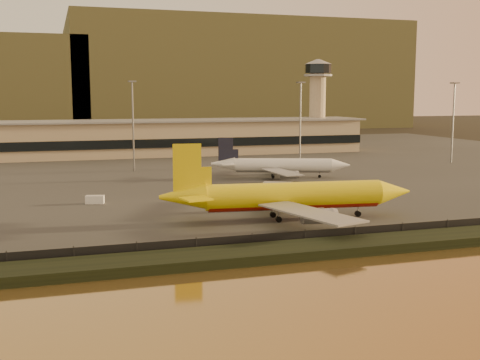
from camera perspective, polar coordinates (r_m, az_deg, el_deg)
The scene contains 12 objects.
ground at distance 98.33m, azimuth 2.05°, elevation -4.66°, with size 900.00×900.00×0.00m, color black.
embankment at distance 82.80m, azimuth 6.02°, elevation -6.63°, with size 320.00×7.00×1.40m, color black.
tarmac at distance 189.37m, azimuth -7.59°, elevation 1.46°, with size 320.00×220.00×0.20m, color #2D2D2D.
perimeter_fence at distance 86.22m, azimuth 4.96°, elevation -5.61°, with size 300.00×0.05×2.20m, color black.
terminal_building at distance 217.19m, azimuth -12.81°, elevation 3.80°, with size 202.00×25.00×12.60m.
control_tower at distance 243.81m, azimuth 7.36°, elevation 8.00°, with size 11.20×11.20×35.50m.
apron_light_masts at distance 172.07m, azimuth -1.57°, elevation 6.08°, with size 152.20×12.20×25.40m.
distant_hills at distance 430.64m, azimuth -16.16°, elevation 9.05°, with size 470.00×160.00×70.00m.
dhl_cargo_jet at distance 104.44m, azimuth 4.71°, elevation -1.57°, with size 45.01×43.81×13.44m.
white_narrowbody_jet at distance 157.37m, azimuth 3.86°, elevation 1.36°, with size 35.44×33.62×10.47m.
gse_vehicle_yellow at distance 128.91m, azimuth 3.28°, elevation -1.08°, with size 4.42×1.99×1.99m, color yellow.
gse_vehicle_white at distance 123.15m, azimuth -13.59°, elevation -1.81°, with size 3.59×1.61×1.61m, color white.
Camera 1 is at (-32.14, -90.38, 21.64)m, focal length 45.00 mm.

